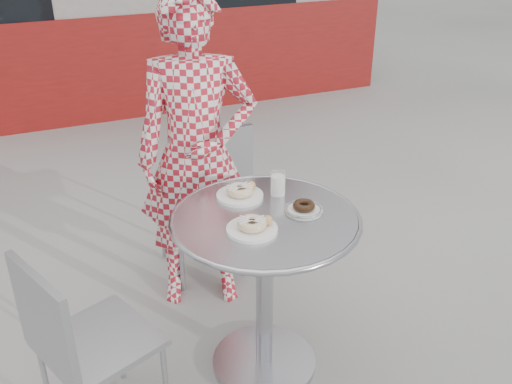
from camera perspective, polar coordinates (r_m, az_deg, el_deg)
name	(u,v)px	position (r m, az deg, el deg)	size (l,w,h in m)	color
ground	(259,359)	(2.83, 0.29, -16.31)	(60.00, 60.00, 0.00)	#A8A6A0
bistro_table	(265,257)	(2.42, 0.90, -6.48)	(0.79, 0.79, 0.80)	silver
chair_far	(203,225)	(3.29, -5.31, -3.28)	(0.45, 0.45, 0.93)	#A1A3A8
chair_left	(102,376)	(2.46, -15.19, -17.32)	(0.52, 0.52, 0.84)	#A1A3A8
seated_person	(197,156)	(2.83, -5.90, 3.55)	(0.60, 0.39, 1.64)	#A61927
plate_far	(240,192)	(2.46, -1.57, -0.03)	(0.20, 0.20, 0.05)	white
plate_near	(253,226)	(2.21, -0.31, -3.41)	(0.20, 0.20, 0.05)	white
plate_checker	(304,208)	(2.36, 4.80, -1.63)	(0.16, 0.16, 0.04)	white
milk_cup	(278,184)	(2.47, 2.21, 0.76)	(0.07, 0.07, 0.11)	white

